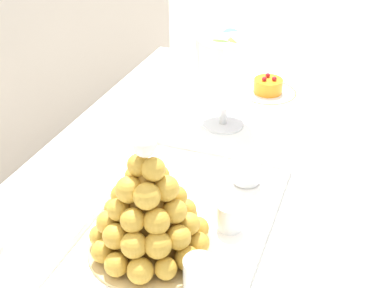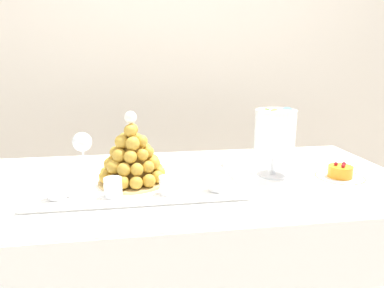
% 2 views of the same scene
% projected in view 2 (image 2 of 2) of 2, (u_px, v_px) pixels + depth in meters
% --- Properties ---
extents(backdrop_wall, '(4.80, 0.10, 2.50)m').
position_uv_depth(backdrop_wall, '(164.00, 56.00, 2.16)').
color(backdrop_wall, silver).
rests_on(backdrop_wall, ground_plane).
extents(buffet_table, '(1.60, 0.77, 0.80)m').
position_uv_depth(buffet_table, '(187.00, 203.00, 1.26)').
color(buffet_table, brown).
rests_on(buffet_table, ground_plane).
extents(serving_tray, '(0.68, 0.35, 0.02)m').
position_uv_depth(serving_tray, '(139.00, 185.00, 1.16)').
color(serving_tray, white).
rests_on(serving_tray, buffet_table).
extents(croquembouche, '(0.24, 0.24, 0.25)m').
position_uv_depth(croquembouche, '(132.00, 157.00, 1.16)').
color(croquembouche, tan).
rests_on(croquembouche, serving_tray).
extents(dessert_cup_left, '(0.05, 0.05, 0.05)m').
position_uv_depth(dessert_cup_left, '(57.00, 191.00, 1.04)').
color(dessert_cup_left, silver).
rests_on(dessert_cup_left, serving_tray).
extents(dessert_cup_mid_left, '(0.06, 0.06, 0.06)m').
position_uv_depth(dessert_cup_mid_left, '(113.00, 188.00, 1.06)').
color(dessert_cup_mid_left, silver).
rests_on(dessert_cup_mid_left, serving_tray).
extents(dessert_cup_centre, '(0.05, 0.05, 0.06)m').
position_uv_depth(dessert_cup_centre, '(168.00, 186.00, 1.08)').
color(dessert_cup_centre, silver).
rests_on(dessert_cup_centre, serving_tray).
extents(dessert_cup_mid_right, '(0.06, 0.06, 0.06)m').
position_uv_depth(dessert_cup_mid_right, '(218.00, 181.00, 1.11)').
color(dessert_cup_mid_right, silver).
rests_on(dessert_cup_mid_right, serving_tray).
extents(creme_brulee_ramekin, '(0.09, 0.09, 0.02)m').
position_uv_depth(creme_brulee_ramekin, '(70.00, 188.00, 1.09)').
color(creme_brulee_ramekin, white).
rests_on(creme_brulee_ramekin, serving_tray).
extents(macaron_goblet, '(0.15, 0.15, 0.26)m').
position_uv_depth(macaron_goblet, '(275.00, 133.00, 1.24)').
color(macaron_goblet, white).
rests_on(macaron_goblet, buffet_table).
extents(fruit_tart_plate, '(0.18, 0.18, 0.06)m').
position_uv_depth(fruit_tart_plate, '(340.00, 174.00, 1.24)').
color(fruit_tart_plate, white).
rests_on(fruit_tart_plate, buffet_table).
extents(wine_glass, '(0.08, 0.08, 0.15)m').
position_uv_depth(wine_glass, '(82.00, 143.00, 1.33)').
color(wine_glass, silver).
rests_on(wine_glass, buffet_table).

